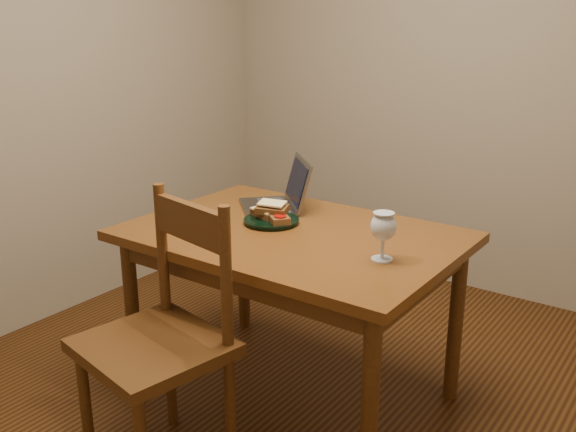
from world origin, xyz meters
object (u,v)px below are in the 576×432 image
Objects in this scene: table at (293,252)px; laptop at (282,195)px; chair at (159,328)px; plate at (271,221)px; milk_glass at (383,236)px.

laptop reaches higher than table.
laptop is at bearing 133.75° from table.
chair reaches higher than table.
chair reaches higher than plate.
plate is 0.23m from laptop.
table is at bearing 90.58° from chair.
table is 2.39× the size of chair.
milk_glass is at bearing 18.52° from laptop.
chair is 0.92m from laptop.
plate is (-0.02, 0.67, 0.21)m from chair.
chair is 0.70m from plate.
plate is (-0.13, 0.04, 0.10)m from table.
table is 0.66m from chair.
plate is at bearing 102.45° from chair.
milk_glass is (0.55, 0.57, 0.29)m from chair.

